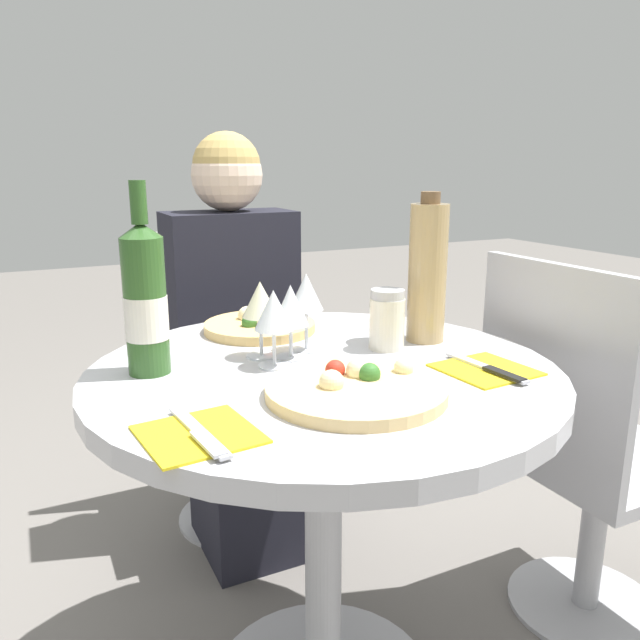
{
  "coord_description": "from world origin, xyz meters",
  "views": [
    {
      "loc": [
        -0.48,
        -0.97,
        1.07
      ],
      "look_at": [
        -0.03,
        -0.04,
        0.81
      ],
      "focal_mm": 35.0,
      "sensor_mm": 36.0,
      "label": 1
    }
  ],
  "objects": [
    {
      "name": "seated_diner",
      "position": [
        0.06,
        0.63,
        0.53
      ],
      "size": [
        0.35,
        0.4,
        1.16
      ],
      "rotation": [
        0.0,
        0.0,
        3.14
      ],
      "color": "black",
      "rests_on": "ground_plane"
    },
    {
      "name": "wine_glass_center",
      "position": [
        -0.03,
        0.08,
        0.81
      ],
      "size": [
        0.07,
        0.07,
        0.14
      ],
      "color": "silver",
      "rests_on": "dining_table"
    },
    {
      "name": "chair_behind_diner",
      "position": [
        0.06,
        0.77,
        0.42
      ],
      "size": [
        0.41,
        0.41,
        0.88
      ],
      "rotation": [
        0.0,
        0.0,
        3.14
      ],
      "color": "#ADADB2",
      "rests_on": "ground_plane"
    },
    {
      "name": "place_setting_left",
      "position": [
        -0.28,
        -0.19,
        0.72
      ],
      "size": [
        0.16,
        0.19,
        0.01
      ],
      "color": "yellow",
      "rests_on": "dining_table"
    },
    {
      "name": "wine_glass_back_left",
      "position": [
        -0.08,
        0.11,
        0.82
      ],
      "size": [
        0.07,
        0.07,
        0.15
      ],
      "color": "silver",
      "rests_on": "dining_table"
    },
    {
      "name": "place_setting_right",
      "position": [
        0.25,
        -0.15,
        0.72
      ],
      "size": [
        0.16,
        0.19,
        0.01
      ],
      "color": "yellow",
      "rests_on": "dining_table"
    },
    {
      "name": "pizza_small_far",
      "position": [
        -0.02,
        0.28,
        0.73
      ],
      "size": [
        0.24,
        0.24,
        0.05
      ],
      "color": "#DBB26B",
      "rests_on": "dining_table"
    },
    {
      "name": "wine_glass_front_left",
      "position": [
        -0.08,
        0.04,
        0.81
      ],
      "size": [
        0.07,
        0.07,
        0.14
      ],
      "color": "silver",
      "rests_on": "dining_table"
    },
    {
      "name": "pizza_large",
      "position": [
        -0.02,
        -0.15,
        0.72
      ],
      "size": [
        0.29,
        0.29,
        0.05
      ],
      "color": "#E5C17F",
      "rests_on": "dining_table"
    },
    {
      "name": "tall_carafe",
      "position": [
        0.27,
        0.07,
        0.86
      ],
      "size": [
        0.08,
        0.08,
        0.31
      ],
      "color": "tan",
      "rests_on": "dining_table"
    },
    {
      "name": "dining_table",
      "position": [
        0.0,
        0.0,
        0.56
      ],
      "size": [
        0.86,
        0.86,
        0.71
      ],
      "color": "#B2B2B7",
      "rests_on": "ground_plane"
    },
    {
      "name": "wine_glass_back_right",
      "position": [
        0.02,
        0.11,
        0.83
      ],
      "size": [
        0.07,
        0.07,
        0.15
      ],
      "color": "silver",
      "rests_on": "dining_table"
    },
    {
      "name": "wine_bottle",
      "position": [
        -0.29,
        0.11,
        0.84
      ],
      "size": [
        0.07,
        0.07,
        0.33
      ],
      "color": "#2D5623",
      "rests_on": "dining_table"
    },
    {
      "name": "chair_empty_side",
      "position": [
        0.63,
        -0.06,
        0.42
      ],
      "size": [
        0.41,
        0.41,
        0.88
      ],
      "rotation": [
        0.0,
        0.0,
        -1.57
      ],
      "color": "#ADADB2",
      "rests_on": "ground_plane"
    },
    {
      "name": "sugar_shaker",
      "position": [
        0.17,
        0.05,
        0.77
      ],
      "size": [
        0.07,
        0.07,
        0.12
      ],
      "color": "silver",
      "rests_on": "dining_table"
    }
  ]
}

